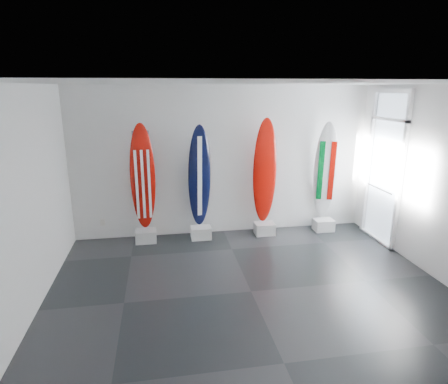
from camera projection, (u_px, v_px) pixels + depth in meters
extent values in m
plane|color=black|center=(251.00, 291.00, 5.63)|extent=(6.00, 6.00, 0.00)
plane|color=white|center=(256.00, 83.00, 4.82)|extent=(6.00, 6.00, 0.00)
plane|color=white|center=(223.00, 162.00, 7.60)|extent=(6.00, 0.00, 6.00)
plane|color=white|center=(333.00, 285.00, 2.85)|extent=(6.00, 0.00, 6.00)
plane|color=white|center=(22.00, 206.00, 4.74)|extent=(0.00, 5.00, 5.00)
plane|color=white|center=(445.00, 186.00, 5.71)|extent=(0.00, 5.00, 5.00)
cube|color=silver|center=(146.00, 236.00, 7.40)|extent=(0.40, 0.30, 0.24)
ellipsoid|color=#9C0B04|center=(143.00, 178.00, 7.19)|extent=(0.49, 0.25, 2.09)
cube|color=silver|center=(201.00, 233.00, 7.58)|extent=(0.40, 0.30, 0.24)
ellipsoid|color=black|center=(199.00, 177.00, 7.37)|extent=(0.49, 0.27, 2.04)
cube|color=silver|center=(264.00, 229.00, 7.79)|extent=(0.40, 0.30, 0.24)
ellipsoid|color=#9C0B04|center=(265.00, 171.00, 7.57)|extent=(0.49, 0.16, 2.15)
cube|color=silver|center=(323.00, 225.00, 8.00)|extent=(0.40, 0.30, 0.24)
ellipsoid|color=white|center=(325.00, 171.00, 7.79)|extent=(0.56, 0.50, 2.07)
cube|color=silver|center=(103.00, 222.00, 7.49)|extent=(0.09, 0.02, 0.13)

